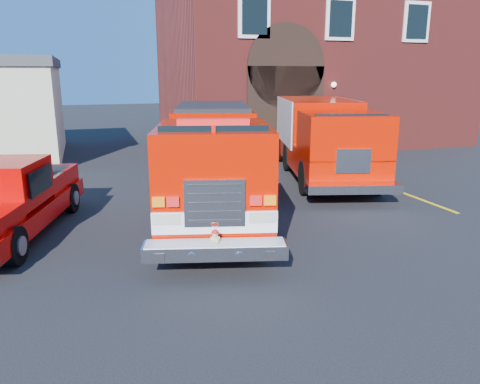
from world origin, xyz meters
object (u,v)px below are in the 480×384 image
object	(u,v)px
fire_engine	(214,159)
pickup_truck	(6,200)
secondary_truck	(323,135)
fire_station	(308,63)

from	to	relation	value
fire_engine	pickup_truck	distance (m)	5.21
secondary_truck	fire_engine	bearing A→B (deg)	-148.29
pickup_truck	secondary_truck	xyz separation A→B (m)	(10.13, 3.64, 0.63)
pickup_truck	fire_engine	bearing A→B (deg)	6.25
fire_station	secondary_truck	bearing A→B (deg)	-112.56
fire_station	fire_engine	bearing A→B (deg)	-125.94
fire_station	pickup_truck	xyz separation A→B (m)	(-13.82, -12.53, -3.39)
pickup_truck	secondary_truck	size ratio (longest dim) A/B	0.67
fire_station	fire_engine	world-z (taller)	fire_station
secondary_truck	fire_station	bearing A→B (deg)	67.44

